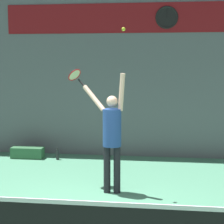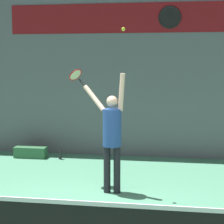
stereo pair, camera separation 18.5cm
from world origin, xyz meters
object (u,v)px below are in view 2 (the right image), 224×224
at_px(tennis_racket, 76,76).
at_px(water_bottle, 60,154).
at_px(scoreboard_clock, 170,17).
at_px(tennis_player, 112,133).
at_px(tennis_ball, 123,29).
at_px(equipment_bag, 31,152).

relative_size(tennis_racket, water_bottle, 1.40).
height_order(scoreboard_clock, tennis_player, scoreboard_clock).
distance_m(tennis_racket, tennis_ball, 1.44).
relative_size(tennis_racket, equipment_bag, 0.50).
relative_size(tennis_ball, water_bottle, 0.23).
distance_m(tennis_racket, water_bottle, 2.93).
xyz_separation_m(tennis_racket, equipment_bag, (-1.72, 1.94, -2.04)).
bearing_deg(water_bottle, tennis_ball, -51.81).
bearing_deg(tennis_ball, scoreboard_clock, 76.27).
bearing_deg(tennis_player, equipment_bag, 135.97).
height_order(tennis_ball, equipment_bag, tennis_ball).
bearing_deg(scoreboard_clock, tennis_ball, -103.73).
xyz_separation_m(tennis_player, equipment_bag, (-2.51, 2.42, -1.01)).
relative_size(water_bottle, equipment_bag, 0.36).
distance_m(scoreboard_clock, equipment_bag, 4.90).
bearing_deg(tennis_racket, tennis_player, -31.28).
xyz_separation_m(scoreboard_clock, tennis_player, (-0.97, -2.97, -2.40)).
bearing_deg(scoreboard_clock, equipment_bag, -171.02).
height_order(tennis_racket, tennis_ball, tennis_ball).
relative_size(scoreboard_clock, tennis_ball, 8.31).
bearing_deg(tennis_player, water_bottle, 125.77).
bearing_deg(tennis_ball, tennis_racket, 150.80).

